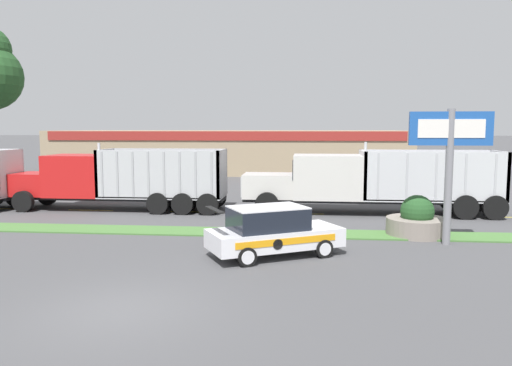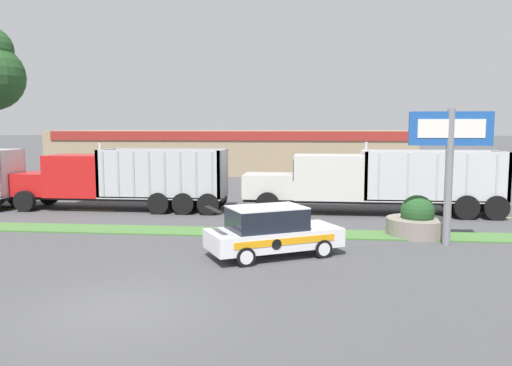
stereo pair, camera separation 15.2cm
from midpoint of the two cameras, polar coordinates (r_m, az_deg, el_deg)
ground_plane at (r=12.40m, az=-15.13°, el=-13.84°), size 600.00×600.00×0.00m
grass_verge at (r=20.60m, az=-6.15°, el=-5.51°), size 120.00×1.66×0.06m
centre_line_3 at (r=27.27m, az=-18.09°, el=-2.95°), size 2.40×0.14×0.01m
centre_line_4 at (r=25.55m, az=-6.95°, el=-3.29°), size 2.40×0.14×0.01m
centre_line_5 at (r=24.90m, az=5.27°, el=-3.52°), size 2.40×0.14×0.01m
centre_line_6 at (r=25.41m, az=17.56°, el=-3.59°), size 2.40×0.14×0.01m
dump_truck_lead at (r=25.20m, az=10.77°, el=0.08°), size 12.52×2.74×3.58m
dump_truck_trail at (r=27.20m, az=-16.88°, el=0.26°), size 11.11×2.70×3.50m
rally_car at (r=16.56m, az=2.04°, el=-5.50°), size 4.71×3.68×1.70m
store_sign_post at (r=19.16m, az=21.50°, el=3.74°), size 2.90×0.28×4.92m
stone_planter at (r=20.73m, az=18.13°, el=-4.19°), size 2.37×2.37×1.61m
store_building_backdrop at (r=49.67m, az=-2.47°, el=3.70°), size 33.32×12.10×4.03m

